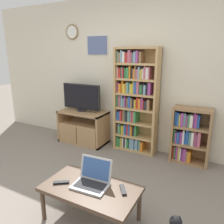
% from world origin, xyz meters
% --- Properties ---
extents(ground_plane, '(18.00, 18.00, 0.00)m').
position_xyz_m(ground_plane, '(0.00, 0.00, 0.00)').
color(ground_plane, gray).
extents(wall_back, '(6.15, 0.09, 2.60)m').
position_xyz_m(wall_back, '(-0.01, 2.08, 1.30)').
color(wall_back, beige).
rests_on(wall_back, ground_plane).
extents(tv_stand, '(0.91, 0.47, 0.61)m').
position_xyz_m(tv_stand, '(-0.79, 1.77, 0.31)').
color(tv_stand, tan).
rests_on(tv_stand, ground_plane).
extents(television, '(0.79, 0.18, 0.51)m').
position_xyz_m(television, '(-0.82, 1.80, 0.87)').
color(television, black).
rests_on(television, tv_stand).
extents(bookshelf_tall, '(0.74, 0.26, 1.77)m').
position_xyz_m(bookshelf_tall, '(0.20, 1.92, 0.89)').
color(bookshelf_tall, tan).
rests_on(bookshelf_tall, ground_plane).
extents(bookshelf_short, '(0.57, 0.29, 0.88)m').
position_xyz_m(bookshelf_short, '(1.13, 1.90, 0.44)').
color(bookshelf_short, '#9E754C').
rests_on(bookshelf_short, ground_plane).
extents(coffee_table, '(0.96, 0.53, 0.38)m').
position_xyz_m(coffee_table, '(0.47, 0.12, 0.34)').
color(coffee_table, '#4C3828').
rests_on(coffee_table, ground_plane).
extents(laptop, '(0.37, 0.31, 0.26)m').
position_xyz_m(laptop, '(0.46, 0.17, 0.45)').
color(laptop, '#B7BABC').
rests_on(laptop, coffee_table).
extents(remote_near_laptop, '(0.16, 0.13, 0.02)m').
position_xyz_m(remote_near_laptop, '(0.17, 0.04, 0.39)').
color(remote_near_laptop, black).
rests_on(remote_near_laptop, coffee_table).
extents(remote_far_from_laptop, '(0.13, 0.16, 0.02)m').
position_xyz_m(remote_far_from_laptop, '(0.78, 0.22, 0.39)').
color(remote_far_from_laptop, black).
rests_on(remote_far_from_laptop, coffee_table).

